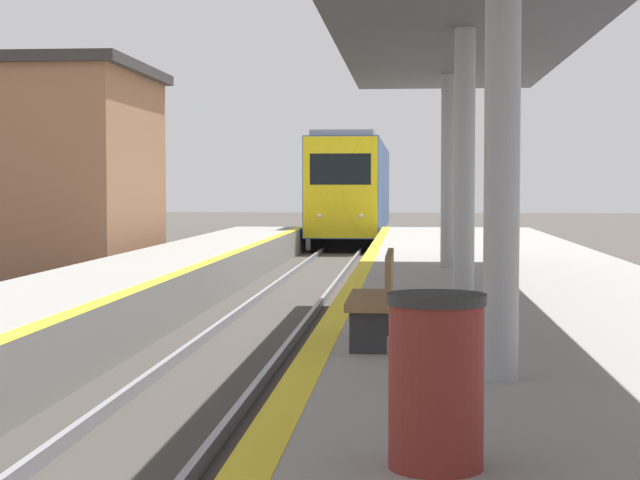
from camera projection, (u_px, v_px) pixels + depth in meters
name	position (u px, v px, depth m)	size (l,w,h in m)	color
train	(354.00, 190.00, 49.15)	(2.81, 20.26, 4.60)	black
trash_bin	(436.00, 380.00, 5.96)	(0.56, 0.56, 0.98)	maroon
bench	(377.00, 296.00, 10.66)	(0.44, 1.55, 0.92)	brown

